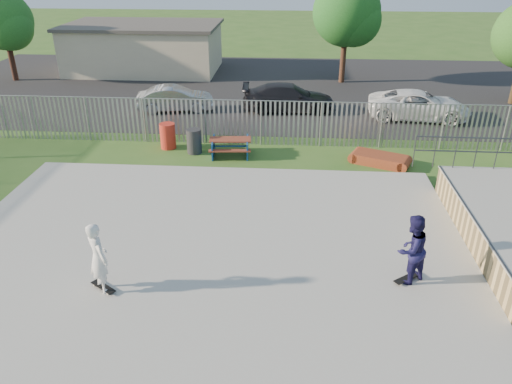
# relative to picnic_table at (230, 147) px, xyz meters

# --- Properties ---
(ground) EXTENTS (120.00, 120.00, 0.00)m
(ground) POSITION_rel_picnic_table_xyz_m (0.21, -7.66, -0.37)
(ground) COLOR #335D20
(ground) RESTS_ON ground
(concrete_slab) EXTENTS (15.00, 12.00, 0.15)m
(concrete_slab) POSITION_rel_picnic_table_xyz_m (0.21, -7.66, -0.30)
(concrete_slab) COLOR #A4A49E
(concrete_slab) RESTS_ON ground
(fence) EXTENTS (26.04, 16.02, 2.00)m
(fence) POSITION_rel_picnic_table_xyz_m (1.21, -3.07, 0.63)
(fence) COLOR gray
(fence) RESTS_ON ground
(picnic_table) EXTENTS (1.83, 1.55, 0.73)m
(picnic_table) POSITION_rel_picnic_table_xyz_m (0.00, 0.00, 0.00)
(picnic_table) COLOR maroon
(picnic_table) RESTS_ON ground
(funbox) EXTENTS (2.23, 1.73, 0.40)m
(funbox) POSITION_rel_picnic_table_xyz_m (6.15, -0.52, -0.17)
(funbox) COLOR maroon
(funbox) RESTS_ON ground
(trash_bin_red) EXTENTS (0.66, 0.66, 1.11)m
(trash_bin_red) POSITION_rel_picnic_table_xyz_m (-2.80, 0.64, 0.18)
(trash_bin_red) COLOR red
(trash_bin_red) RESTS_ON ground
(trash_bin_grey) EXTENTS (0.63, 0.63, 1.05)m
(trash_bin_grey) POSITION_rel_picnic_table_xyz_m (-1.56, 0.15, 0.15)
(trash_bin_grey) COLOR #262629
(trash_bin_grey) RESTS_ON ground
(parking_lot) EXTENTS (40.00, 18.00, 0.02)m
(parking_lot) POSITION_rel_picnic_table_xyz_m (0.21, 11.34, -0.36)
(parking_lot) COLOR black
(parking_lot) RESTS_ON ground
(car_silver) EXTENTS (4.17, 2.11, 1.31)m
(car_silver) POSITION_rel_picnic_table_xyz_m (-3.63, 6.02, 0.30)
(car_silver) COLOR #A9A9AD
(car_silver) RESTS_ON parking_lot
(car_dark) EXTENTS (4.99, 2.28, 1.42)m
(car_dark) POSITION_rel_picnic_table_xyz_m (2.37, 6.45, 0.36)
(car_dark) COLOR black
(car_dark) RESTS_ON parking_lot
(car_white) EXTENTS (5.26, 2.84, 1.40)m
(car_white) POSITION_rel_picnic_table_xyz_m (8.96, 5.57, 0.35)
(car_white) COLOR white
(car_white) RESTS_ON parking_lot
(building) EXTENTS (10.40, 6.40, 3.20)m
(building) POSITION_rel_picnic_table_xyz_m (-7.79, 15.34, 1.24)
(building) COLOR beige
(building) RESTS_ON ground
(tree_left) EXTENTS (3.59, 3.59, 5.54)m
(tree_left) POSITION_rel_picnic_table_xyz_m (-15.59, 11.94, 3.35)
(tree_left) COLOR #391F17
(tree_left) RESTS_ON ground
(tree_mid) EXTENTS (4.15, 4.15, 6.40)m
(tree_mid) POSITION_rel_picnic_table_xyz_m (5.72, 12.93, 3.94)
(tree_mid) COLOR #472A1C
(tree_mid) RESTS_ON ground
(skateboard_a) EXTENTS (0.76, 0.64, 0.08)m
(skateboard_a) POSITION_rel_picnic_table_xyz_m (5.63, -8.63, -0.18)
(skateboard_a) COLOR black
(skateboard_a) RESTS_ON concrete_slab
(skateboard_b) EXTENTS (0.77, 0.62, 0.08)m
(skateboard_b) POSITION_rel_picnic_table_xyz_m (-2.12, -9.55, -0.18)
(skateboard_b) COLOR black
(skateboard_b) RESTS_ON concrete_slab
(skater_navy) EXTENTS (1.17, 1.13, 1.90)m
(skater_navy) POSITION_rel_picnic_table_xyz_m (5.63, -8.63, 0.73)
(skater_navy) COLOR #171541
(skater_navy) RESTS_ON concrete_slab
(skater_white) EXTENTS (0.81, 0.81, 1.90)m
(skater_white) POSITION_rel_picnic_table_xyz_m (-2.12, -9.55, 0.73)
(skater_white) COLOR silver
(skater_white) RESTS_ON concrete_slab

